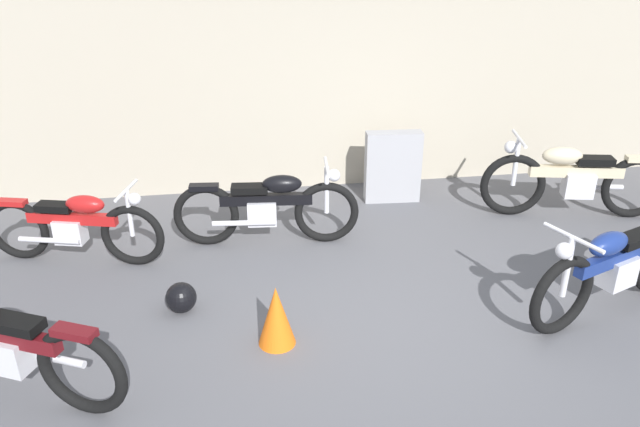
# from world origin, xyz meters

# --- Properties ---
(ground_plane) EXTENTS (40.00, 40.00, 0.00)m
(ground_plane) POSITION_xyz_m (0.00, 0.00, 0.00)
(ground_plane) COLOR #56565B
(building_wall) EXTENTS (18.00, 0.30, 2.99)m
(building_wall) POSITION_xyz_m (0.00, 3.45, 1.49)
(building_wall) COLOR #B2A893
(building_wall) RESTS_ON ground_plane
(stone_marker) EXTENTS (0.71, 0.25, 0.91)m
(stone_marker) POSITION_xyz_m (0.79, 2.68, 0.46)
(stone_marker) COLOR #9E9EA3
(stone_marker) RESTS_ON ground_plane
(helmet) EXTENTS (0.28, 0.28, 0.28)m
(helmet) POSITION_xyz_m (-1.76, 0.51, 0.14)
(helmet) COLOR black
(helmet) RESTS_ON ground_plane
(traffic_cone) EXTENTS (0.32, 0.32, 0.55)m
(traffic_cone) POSITION_xyz_m (-0.94, -0.10, 0.28)
(traffic_cone) COLOR orange
(traffic_cone) RESTS_ON ground_plane
(motorcycle_blue) EXTENTS (2.00, 0.97, 0.95)m
(motorcycle_blue) POSITION_xyz_m (2.12, -0.07, 0.46)
(motorcycle_blue) COLOR black
(motorcycle_blue) RESTS_ON ground_plane
(motorcycle_black) EXTENTS (2.03, 0.57, 0.91)m
(motorcycle_black) POSITION_xyz_m (-0.86, 1.74, 0.44)
(motorcycle_black) COLOR black
(motorcycle_black) RESTS_ON ground_plane
(motorcycle_maroon) EXTENTS (1.92, 1.04, 0.93)m
(motorcycle_maroon) POSITION_xyz_m (-3.00, -0.42, 0.45)
(motorcycle_maroon) COLOR black
(motorcycle_maroon) RESTS_ON ground_plane
(motorcycle_cream) EXTENTS (2.19, 0.72, 0.99)m
(motorcycle_cream) POSITION_xyz_m (2.80, 1.90, 0.48)
(motorcycle_cream) COLOR black
(motorcycle_cream) RESTS_ON ground_plane
(motorcycle_red) EXTENTS (1.88, 0.71, 0.86)m
(motorcycle_red) POSITION_xyz_m (-2.87, 1.62, 0.42)
(motorcycle_red) COLOR black
(motorcycle_red) RESTS_ON ground_plane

